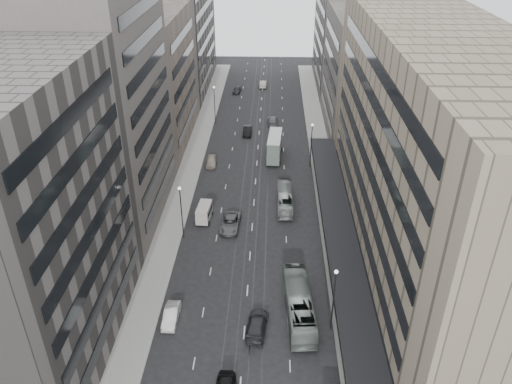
# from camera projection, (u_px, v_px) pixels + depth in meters

# --- Properties ---
(ground) EXTENTS (220.00, 220.00, 0.00)m
(ground) POSITION_uv_depth(u_px,v_px,m) (247.00, 296.00, 60.84)
(ground) COLOR black
(ground) RESTS_ON ground
(sidewalk_right) EXTENTS (4.00, 125.00, 0.15)m
(sidewalk_right) POSITION_uv_depth(u_px,v_px,m) (321.00, 160.00, 92.86)
(sidewalk_right) COLOR gray
(sidewalk_right) RESTS_ON ground
(sidewalk_left) EXTENTS (4.00, 125.00, 0.15)m
(sidewalk_left) POSITION_uv_depth(u_px,v_px,m) (193.00, 158.00, 93.59)
(sidewalk_left) COLOR gray
(sidewalk_left) RESTS_ON ground
(department_store) EXTENTS (19.20, 60.00, 30.00)m
(department_store) POSITION_uv_depth(u_px,v_px,m) (428.00, 160.00, 59.61)
(department_store) COLOR gray
(department_store) RESTS_ON ground
(building_right_mid) EXTENTS (15.00, 28.00, 24.00)m
(building_right_mid) POSITION_uv_depth(u_px,v_px,m) (368.00, 75.00, 99.13)
(building_right_mid) COLOR #544E48
(building_right_mid) RESTS_ON ground
(building_right_far) EXTENTS (15.00, 32.00, 28.00)m
(building_right_far) POSITION_uv_depth(u_px,v_px,m) (349.00, 31.00, 124.06)
(building_right_far) COLOR #5B5652
(building_right_far) RESTS_ON ground
(building_left_a) EXTENTS (15.00, 28.00, 30.00)m
(building_left_a) POSITION_uv_depth(u_px,v_px,m) (14.00, 227.00, 47.06)
(building_left_a) COLOR #5B5652
(building_left_a) RESTS_ON ground
(building_left_b) EXTENTS (15.00, 26.00, 34.00)m
(building_left_b) POSITION_uv_depth(u_px,v_px,m) (99.00, 107.00, 69.40)
(building_left_b) COLOR #544E48
(building_left_b) RESTS_ON ground
(building_left_c) EXTENTS (15.00, 28.00, 25.00)m
(building_left_c) POSITION_uv_depth(u_px,v_px,m) (146.00, 79.00, 95.00)
(building_left_c) COLOR #79695E
(building_left_c) RESTS_ON ground
(building_left_d) EXTENTS (15.00, 38.00, 28.00)m
(building_left_d) POSITION_uv_depth(u_px,v_px,m) (176.00, 32.00, 122.78)
(building_left_d) COLOR #5B5652
(building_left_d) RESTS_ON ground
(lamp_right_near) EXTENTS (0.44, 0.44, 8.32)m
(lamp_right_near) POSITION_uv_depth(u_px,v_px,m) (334.00, 293.00, 53.61)
(lamp_right_near) COLOR #262628
(lamp_right_near) RESTS_ON ground
(lamp_right_far) EXTENTS (0.44, 0.44, 8.32)m
(lamp_right_far) POSITION_uv_depth(u_px,v_px,m) (311.00, 140.00, 88.20)
(lamp_right_far) COLOR #262628
(lamp_right_far) RESTS_ON ground
(lamp_left_near) EXTENTS (0.44, 0.44, 8.32)m
(lamp_left_near) POSITION_uv_depth(u_px,v_px,m) (181.00, 207.00, 68.90)
(lamp_left_near) COLOR #262628
(lamp_left_near) RESTS_ON ground
(lamp_left_far) EXTENTS (0.44, 0.44, 8.32)m
(lamp_left_far) POSITION_uv_depth(u_px,v_px,m) (214.00, 100.00, 106.08)
(lamp_left_far) COLOR #262628
(lamp_left_far) RESTS_ON ground
(bus_near) EXTENTS (3.65, 12.11, 3.33)m
(bus_near) POSITION_uv_depth(u_px,v_px,m) (299.00, 304.00, 57.23)
(bus_near) COLOR gray
(bus_near) RESTS_ON ground
(bus_far) EXTENTS (2.35, 9.67, 2.69)m
(bus_far) POSITION_uv_depth(u_px,v_px,m) (285.00, 199.00, 78.28)
(bus_far) COLOR #96A19A
(bus_far) RESTS_ON ground
(double_decker) EXTENTS (3.01, 8.47, 4.56)m
(double_decker) POSITION_uv_depth(u_px,v_px,m) (275.00, 146.00, 92.58)
(double_decker) COLOR slate
(double_decker) RESTS_ON ground
(panel_van) EXTENTS (2.28, 4.20, 2.56)m
(panel_van) POSITION_uv_depth(u_px,v_px,m) (204.00, 212.00, 74.73)
(panel_van) COLOR #BBB6A9
(panel_van) RESTS_ON ground
(sedan_1) EXTENTS (1.57, 4.50, 1.48)m
(sedan_1) POSITION_uv_depth(u_px,v_px,m) (171.00, 315.00, 56.92)
(sedan_1) COLOR silver
(sedan_1) RESTS_ON ground
(sedan_2) EXTENTS (3.07, 6.01, 1.62)m
(sedan_2) POSITION_uv_depth(u_px,v_px,m) (230.00, 223.00, 73.28)
(sedan_2) COLOR #59585B
(sedan_2) RESTS_ON ground
(sedan_3) EXTENTS (2.80, 5.61, 1.57)m
(sedan_3) POSITION_uv_depth(u_px,v_px,m) (257.00, 324.00, 55.66)
(sedan_3) COLOR #262628
(sedan_3) RESTS_ON ground
(sedan_4) EXTENTS (2.08, 4.70, 1.57)m
(sedan_4) POSITION_uv_depth(u_px,v_px,m) (211.00, 161.00, 90.98)
(sedan_4) COLOR #A29686
(sedan_4) RESTS_ON ground
(sedan_5) EXTENTS (1.69, 4.82, 1.59)m
(sedan_5) POSITION_uv_depth(u_px,v_px,m) (247.00, 131.00, 103.07)
(sedan_5) COLOR black
(sedan_5) RESTS_ON ground
(sedan_6) EXTENTS (2.61, 4.98, 1.34)m
(sedan_6) POSITION_uv_depth(u_px,v_px,m) (274.00, 136.00, 100.81)
(sedan_6) COLOR #B8B7B3
(sedan_6) RESTS_ON ground
(sedan_7) EXTENTS (2.38, 5.48, 1.57)m
(sedan_7) POSITION_uv_depth(u_px,v_px,m) (273.00, 120.00, 107.94)
(sedan_7) COLOR #58585B
(sedan_7) RESTS_ON ground
(sedan_8) EXTENTS (2.28, 4.57, 1.50)m
(sedan_8) POSITION_uv_depth(u_px,v_px,m) (237.00, 90.00, 125.91)
(sedan_8) COLOR #27282A
(sedan_8) RESTS_ON ground
(sedan_9) EXTENTS (1.80, 4.89, 1.60)m
(sedan_9) POSITION_uv_depth(u_px,v_px,m) (263.00, 84.00, 129.89)
(sedan_9) COLOR #ADA48F
(sedan_9) RESTS_ON ground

